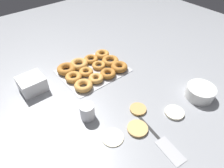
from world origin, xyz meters
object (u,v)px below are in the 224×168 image
object	(u,v)px
paper_cup	(87,111)
pancake_1	(138,129)
batter_bowl	(200,92)
spatula	(165,145)
pancake_3	(174,112)
donut_tray	(92,69)
pancake_2	(113,137)
pancake_0	(138,109)
container_stack	(32,84)

from	to	relation	value
paper_cup	pancake_1	bearing A→B (deg)	122.97
batter_bowl	spatula	distance (m)	0.38
pancake_1	pancake_3	bearing A→B (deg)	167.54
donut_tray	batter_bowl	distance (m)	0.63
pancake_3	paper_cup	xyz separation A→B (m)	(0.34, -0.25, 0.03)
pancake_1	pancake_3	size ratio (longest dim) A/B	1.00
pancake_2	pancake_0	bearing A→B (deg)	-167.49
pancake_0	donut_tray	size ratio (longest dim) A/B	0.21
pancake_0	container_stack	size ratio (longest dim) A/B	0.62
container_stack	pancake_0	bearing A→B (deg)	125.96
pancake_3	donut_tray	world-z (taller)	donut_tray
pancake_0	donut_tray	bearing A→B (deg)	-90.46
pancake_1	batter_bowl	bearing A→B (deg)	172.32
pancake_3	spatula	bearing A→B (deg)	26.24
pancake_0	spatula	size ratio (longest dim) A/B	0.28
pancake_1	pancake_2	size ratio (longest dim) A/B	0.97
pancake_2	pancake_3	world-z (taller)	pancake_3
donut_tray	pancake_2	bearing A→B (deg)	65.78
pancake_0	spatula	world-z (taller)	pancake_0
container_stack	paper_cup	size ratio (longest dim) A/B	1.65
pancake_0	paper_cup	distance (m)	0.26
pancake_3	batter_bowl	world-z (taller)	batter_bowl
batter_bowl	container_stack	size ratio (longest dim) A/B	1.11
pancake_2	donut_tray	bearing A→B (deg)	-114.22
pancake_3	container_stack	bearing A→B (deg)	-52.15
donut_tray	spatula	size ratio (longest dim) A/B	1.31
batter_bowl	spatula	world-z (taller)	batter_bowl
pancake_3	container_stack	distance (m)	0.77
donut_tray	batter_bowl	world-z (taller)	batter_bowl
pancake_2	pancake_3	bearing A→B (deg)	165.51
donut_tray	spatula	world-z (taller)	donut_tray
spatula	batter_bowl	bearing A→B (deg)	109.24
pancake_0	pancake_1	bearing A→B (deg)	44.23
pancake_3	container_stack	size ratio (longest dim) A/B	0.72
paper_cup	pancake_3	bearing A→B (deg)	143.46
donut_tray	container_stack	bearing A→B (deg)	-11.01
pancake_1	donut_tray	bearing A→B (deg)	-100.14
pancake_1	pancake_2	xyz separation A→B (m)	(0.12, -0.04, -0.00)
pancake_2	container_stack	world-z (taller)	container_stack
pancake_0	container_stack	world-z (taller)	container_stack
pancake_0	batter_bowl	xyz separation A→B (m)	(-0.32, 0.14, 0.03)
spatula	donut_tray	bearing A→B (deg)	-177.38
pancake_1	donut_tray	xyz separation A→B (m)	(-0.09, -0.49, 0.01)
donut_tray	pancake_3	bearing A→B (deg)	102.71
spatula	paper_cup	bearing A→B (deg)	-145.99
paper_cup	batter_bowl	bearing A→B (deg)	154.05
pancake_1	spatula	distance (m)	0.14
pancake_1	pancake_3	distance (m)	0.21
pancake_2	paper_cup	distance (m)	0.18
pancake_2	donut_tray	size ratio (longest dim) A/B	0.25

